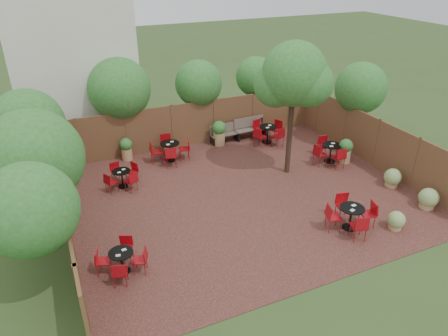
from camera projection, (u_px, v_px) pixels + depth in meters
name	position (u px, v px, depth m)	size (l,w,h in m)	color
ground	(243.00, 195.00, 15.10)	(80.00, 80.00, 0.00)	#354F23
courtyard_paving	(243.00, 195.00, 15.10)	(12.00, 10.00, 0.02)	#321714
fence_back	(194.00, 124.00, 18.69)	(12.00, 0.08, 2.00)	brown
fence_left	(65.00, 209.00, 12.47)	(0.08, 10.00, 2.00)	brown
fence_right	(376.00, 143.00, 16.81)	(0.08, 10.00, 2.00)	brown
neighbour_building	(71.00, 52.00, 18.11)	(5.00, 4.00, 8.00)	silver
overhang_foliage	(143.00, 113.00, 14.89)	(15.58, 10.62, 2.74)	#286B22
courtyard_tree	(294.00, 78.00, 14.93)	(2.59, 2.49, 5.15)	black
park_bench_left	(225.00, 133.00, 19.12)	(1.41, 0.49, 0.87)	brown
park_bench_right	(250.00, 127.00, 19.57)	(1.60, 0.60, 0.97)	brown
bistro_tables	(243.00, 168.00, 16.00)	(10.87, 8.65, 0.92)	black
planters	(183.00, 146.00, 17.46)	(11.33, 4.49, 1.18)	#A98254
low_shrubs	(408.00, 195.00, 14.45)	(2.51, 2.72, 0.73)	#A98254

